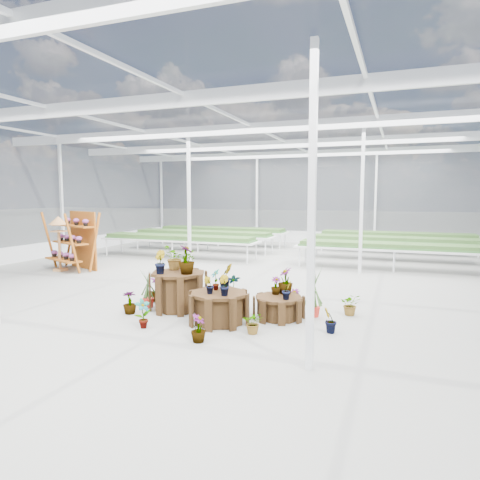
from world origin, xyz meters
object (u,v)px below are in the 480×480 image
(plinth_low, at_px, (279,307))
(shelf_rack, at_px, (71,241))
(plinth_tall, at_px, (178,291))
(bird_table, at_px, (59,244))
(plinth_mid, at_px, (219,308))

(plinth_low, xyz_separation_m, shelf_rack, (-7.85, 3.01, 0.73))
(plinth_tall, relative_size, bird_table, 0.67)
(plinth_mid, distance_m, shelf_rack, 7.82)
(plinth_mid, bearing_deg, bird_table, 154.28)
(shelf_rack, xyz_separation_m, bird_table, (-0.22, -0.31, -0.07))
(plinth_low, distance_m, shelf_rack, 8.44)
(plinth_mid, xyz_separation_m, bird_table, (-7.07, 3.41, 0.59))
(shelf_rack, relative_size, bird_table, 1.07)
(bird_table, bearing_deg, plinth_mid, -26.02)
(shelf_rack, height_order, bird_table, shelf_rack)
(plinth_tall, xyz_separation_m, bird_table, (-5.87, 2.81, 0.48))
(plinth_low, height_order, shelf_rack, shelf_rack)
(plinth_mid, height_order, bird_table, bird_table)
(plinth_tall, distance_m, plinth_mid, 1.35)
(plinth_tall, bearing_deg, plinth_mid, -26.57)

